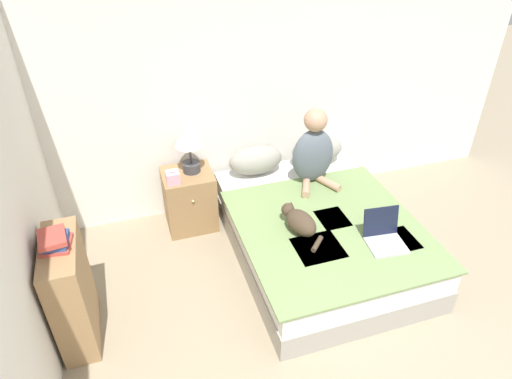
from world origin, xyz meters
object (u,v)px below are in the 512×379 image
object	(u,v)px
pillow_far	(317,150)
book_stack_top	(54,241)
person_sitting	(313,151)
cat_tabby	(300,221)
bed	(319,234)
table_lamp	(189,139)
tissue_box	(173,177)
pillow_near	(256,160)
laptop_open	(384,237)
bookshelf	(71,292)
nightstand	(190,199)

from	to	relation	value
pillow_far	book_stack_top	size ratio (longest dim) A/B	2.25
book_stack_top	pillow_far	bearing A→B (deg)	24.78
person_sitting	cat_tabby	bearing A→B (deg)	-120.84
bed	cat_tabby	world-z (taller)	cat_tabby
pillow_far	table_lamp	size ratio (longest dim) A/B	1.09
pillow_far	bed	bearing A→B (deg)	-111.50
tissue_box	bed	bearing A→B (deg)	-29.88
pillow_near	book_stack_top	size ratio (longest dim) A/B	2.25
book_stack_top	table_lamp	bearing A→B (deg)	44.53
laptop_open	bookshelf	distance (m)	2.43
pillow_far	laptop_open	xyz separation A→B (m)	(-0.00, -1.34, -0.09)
book_stack_top	person_sitting	bearing A→B (deg)	19.95
laptop_open	tissue_box	distance (m)	1.92
book_stack_top	bed	bearing A→B (deg)	7.50
cat_tabby	tissue_box	bearing A→B (deg)	31.77
bed	laptop_open	size ratio (longest dim) A/B	5.96
pillow_near	pillow_far	size ratio (longest dim) A/B	1.00
bed	tissue_box	world-z (taller)	tissue_box
table_lamp	tissue_box	world-z (taller)	table_lamp
bed	table_lamp	distance (m)	1.47
cat_tabby	bookshelf	xyz separation A→B (m)	(-1.82, -0.12, -0.11)
pillow_far	book_stack_top	world-z (taller)	book_stack_top
nightstand	tissue_box	bearing A→B (deg)	-142.13
bed	table_lamp	world-z (taller)	table_lamp
nightstand	tissue_box	size ratio (longest dim) A/B	4.31
pillow_near	pillow_far	world-z (taller)	same
cat_tabby	table_lamp	world-z (taller)	table_lamp
bookshelf	tissue_box	bearing A→B (deg)	46.10
cat_tabby	bookshelf	world-z (taller)	bookshelf
pillow_far	bookshelf	world-z (taller)	bookshelf
table_lamp	tissue_box	size ratio (longest dim) A/B	3.57
pillow_near	nightstand	xyz separation A→B (m)	(-0.70, -0.05, -0.29)
cat_tabby	book_stack_top	world-z (taller)	book_stack_top
pillow_near	table_lamp	world-z (taller)	table_lamp
pillow_far	tissue_box	world-z (taller)	tissue_box
tissue_box	book_stack_top	world-z (taller)	book_stack_top
table_lamp	book_stack_top	distance (m)	1.56
laptop_open	pillow_near	bearing A→B (deg)	122.40
pillow_far	tissue_box	bearing A→B (deg)	-173.69
bed	pillow_far	distance (m)	0.98
laptop_open	tissue_box	xyz separation A→B (m)	(-1.51, 1.17, 0.15)
book_stack_top	pillow_near	bearing A→B (deg)	32.46
laptop_open	nightstand	world-z (taller)	laptop_open
bed	bookshelf	bearing A→B (deg)	-172.59
nightstand	laptop_open	bearing A→B (deg)	-43.34
nightstand	book_stack_top	distance (m)	1.63
cat_tabby	tissue_box	size ratio (longest dim) A/B	3.68
nightstand	book_stack_top	bearing A→B (deg)	-134.85
pillow_far	cat_tabby	distance (m)	1.16
bed	nightstand	size ratio (longest dim) A/B	3.34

